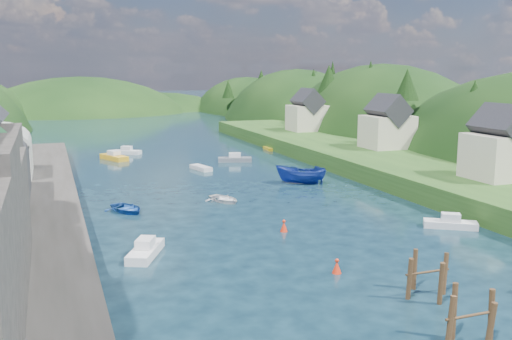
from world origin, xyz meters
name	(u,v)px	position (x,y,z in m)	size (l,w,h in m)	color
ground	(203,172)	(0.00, 50.00, 0.00)	(600.00, 600.00, 0.00)	black
hillside_right	(379,174)	(45.00, 75.00, -7.41)	(36.00, 245.56, 48.00)	black
far_hills	(116,142)	(1.22, 174.01, -10.80)	(103.00, 68.00, 44.00)	black
hill_trees	(181,90)	(0.20, 64.30, 11.07)	(91.59, 146.32, 11.86)	black
quay_left	(7,242)	(-24.00, 20.00, 1.00)	(12.00, 110.00, 2.00)	#2D2B28
terrace_right	(393,165)	(25.00, 40.00, 1.20)	(16.00, 120.00, 2.40)	#234719
right_bank_cottages	(381,126)	(28.00, 48.33, 5.84)	(9.00, 59.24, 8.41)	beige
piling_cluster_near	(470,326)	(-0.23, -5.38, 1.31)	(3.20, 2.99, 3.76)	#382314
piling_cluster_far	(427,280)	(2.03, 1.31, 1.12)	(3.28, 3.05, 3.38)	#382314
channel_buoy_near	(337,267)	(-1.40, 7.13, 0.48)	(0.70, 0.70, 1.10)	red
channel_buoy_far	(284,226)	(-0.84, 18.31, 0.48)	(0.70, 0.70, 1.10)	red
moored_boats	(254,209)	(-1.46, 24.67, 0.68)	(36.44, 85.29, 2.51)	silver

